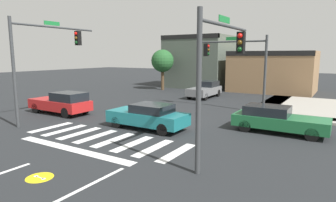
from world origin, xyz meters
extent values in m
plane|color=#232628|center=(0.00, 0.00, 0.00)|extent=(120.00, 120.00, 0.00)
cube|color=silver|center=(-4.11, -4.50, 0.00)|extent=(0.48, 2.72, 0.01)
cube|color=silver|center=(-2.94, -4.50, 0.00)|extent=(0.48, 2.72, 0.01)
cube|color=silver|center=(-1.76, -4.50, 0.00)|extent=(0.48, 2.72, 0.01)
cube|color=silver|center=(-0.59, -4.50, 0.00)|extent=(0.48, 2.72, 0.01)
cube|color=silver|center=(0.59, -4.50, 0.00)|extent=(0.48, 2.72, 0.01)
cube|color=silver|center=(1.76, -4.50, 0.00)|extent=(0.48, 2.72, 0.01)
cube|color=silver|center=(2.94, -4.50, 0.00)|extent=(0.48, 2.72, 0.01)
cube|color=silver|center=(4.11, -4.50, 0.00)|extent=(0.48, 2.72, 0.01)
cube|color=white|center=(0.00, -6.50, 0.00)|extent=(6.80, 0.50, 0.01)
cube|color=white|center=(0.00, -9.50, 0.00)|extent=(0.16, 2.00, 0.01)
cylinder|color=yellow|center=(1.46, -9.07, 0.00)|extent=(0.90, 0.90, 0.01)
cylinder|color=white|center=(1.26, -9.07, 0.01)|extent=(0.14, 0.14, 0.00)
cylinder|color=white|center=(1.66, -9.07, 0.01)|extent=(0.14, 0.14, 0.00)
cube|color=white|center=(1.46, -9.07, 0.01)|extent=(0.41, 0.04, 0.00)
cube|color=#9E998E|center=(9.00, 5.20, 0.07)|extent=(10.00, 1.60, 0.15)
cube|color=#9E998E|center=(4.80, 10.00, 0.07)|extent=(1.60, 10.00, 0.15)
cube|color=#9E998E|center=(9.00, 10.00, 0.07)|extent=(10.00, 10.00, 0.15)
cube|color=#4C564C|center=(-6.24, 19.21, 3.23)|extent=(7.52, 6.41, 6.45)
cube|color=black|center=(-6.24, 16.20, 6.20)|extent=(7.52, 0.50, 0.50)
cube|color=#93704C|center=(2.85, 19.16, 2.25)|extent=(8.73, 6.33, 4.49)
cube|color=black|center=(2.85, 16.20, 4.24)|extent=(8.73, 0.50, 0.50)
cylinder|color=#383A3D|center=(5.78, -5.99, 2.78)|extent=(0.18, 0.18, 5.56)
cylinder|color=#383A3D|center=(5.78, -3.59, 5.17)|extent=(0.12, 4.78, 0.12)
cube|color=black|center=(5.78, -1.73, 4.59)|extent=(0.32, 0.32, 0.95)
sphere|color=red|center=(5.78, -1.90, 4.89)|extent=(0.22, 0.22, 0.22)
sphere|color=#4C330C|center=(5.78, -1.90, 4.59)|extent=(0.22, 0.22, 0.22)
sphere|color=#0C3814|center=(5.78, -1.90, 4.30)|extent=(0.22, 0.22, 0.22)
cube|color=#197233|center=(5.78, -3.83, 5.39)|extent=(0.03, 1.10, 0.24)
cylinder|color=#383A3D|center=(-5.74, -5.45, 3.06)|extent=(0.18, 0.18, 6.12)
cylinder|color=#383A3D|center=(-5.74, -2.51, 5.76)|extent=(0.12, 5.88, 0.12)
cube|color=black|center=(-5.74, -0.81, 5.18)|extent=(0.32, 0.32, 0.95)
sphere|color=red|center=(-5.74, -0.98, 5.48)|extent=(0.22, 0.22, 0.22)
sphere|color=#4C330C|center=(-5.74, -0.98, 5.18)|extent=(0.22, 0.22, 0.22)
sphere|color=#0C3814|center=(-5.74, -0.98, 4.89)|extent=(0.22, 0.22, 0.22)
cube|color=#197233|center=(-5.74, -2.80, 5.98)|extent=(0.03, 1.10, 0.24)
cylinder|color=#383A3D|center=(5.07, 6.08, 2.71)|extent=(0.18, 0.18, 5.42)
cylinder|color=#383A3D|center=(2.45, 6.08, 5.02)|extent=(5.25, 0.12, 0.12)
cube|color=black|center=(0.59, 6.08, 4.44)|extent=(0.32, 0.32, 0.95)
sphere|color=red|center=(0.76, 6.08, 4.74)|extent=(0.22, 0.22, 0.22)
sphere|color=#4C330C|center=(0.76, 6.08, 4.44)|extent=(0.22, 0.22, 0.22)
sphere|color=#0C3814|center=(0.76, 6.08, 4.15)|extent=(0.22, 0.22, 0.22)
cube|color=#197233|center=(2.71, 6.08, 5.24)|extent=(1.10, 0.03, 0.24)
cube|color=#196B70|center=(0.67, -1.83, 0.62)|extent=(4.52, 1.82, 0.66)
cube|color=black|center=(1.00, -1.83, 1.18)|extent=(2.05, 1.60, 0.46)
cylinder|color=black|center=(-0.87, -2.63, 0.32)|extent=(0.64, 0.22, 0.64)
cylinder|color=black|center=(-0.87, -1.02, 0.32)|extent=(0.64, 0.22, 0.64)
cylinder|color=black|center=(2.21, -2.63, 0.32)|extent=(0.64, 0.22, 0.64)
cylinder|color=black|center=(2.21, -1.02, 0.32)|extent=(0.64, 0.22, 0.64)
cube|color=red|center=(-6.98, -1.63, 0.65)|extent=(4.64, 1.81, 0.67)
cube|color=black|center=(-5.97, -1.63, 1.27)|extent=(2.17, 1.59, 0.58)
cylinder|color=black|center=(-8.55, -2.43, 0.35)|extent=(0.70, 0.22, 0.70)
cylinder|color=black|center=(-8.55, -0.84, 0.35)|extent=(0.70, 0.22, 0.70)
cylinder|color=black|center=(-5.40, -2.43, 0.35)|extent=(0.70, 0.22, 0.70)
cylinder|color=black|center=(-5.40, -0.84, 0.35)|extent=(0.70, 0.22, 0.70)
cube|color=#1E6638|center=(7.13, 1.12, 0.59)|extent=(4.71, 1.83, 0.60)
cube|color=black|center=(6.45, 1.12, 1.14)|extent=(2.25, 1.61, 0.49)
cylinder|color=black|center=(8.73, 1.92, 0.32)|extent=(0.65, 0.22, 0.65)
cylinder|color=black|center=(8.73, 0.31, 0.32)|extent=(0.65, 0.22, 0.65)
cylinder|color=black|center=(5.53, 1.92, 0.32)|extent=(0.65, 0.22, 0.65)
cylinder|color=black|center=(5.53, 0.31, 0.32)|extent=(0.65, 0.22, 0.65)
cube|color=slate|center=(-1.62, 10.71, 0.66)|extent=(1.84, 4.42, 0.69)
cube|color=black|center=(-1.62, 11.58, 1.28)|extent=(1.62, 1.99, 0.55)
cylinder|color=black|center=(-0.82, 9.21, 0.35)|extent=(0.22, 0.70, 0.70)
cylinder|color=black|center=(-2.43, 9.21, 0.35)|extent=(0.22, 0.70, 0.70)
cylinder|color=black|center=(-0.82, 12.21, 0.35)|extent=(0.22, 0.70, 0.70)
cylinder|color=black|center=(-2.43, 12.21, 0.35)|extent=(0.22, 0.70, 0.70)
cylinder|color=#4C3823|center=(-8.50, 14.00, 1.40)|extent=(0.36, 0.36, 2.80)
sphere|color=#235628|center=(-8.50, 14.00, 3.40)|extent=(2.62, 2.62, 2.62)
camera|label=1|loc=(9.91, -14.60, 4.04)|focal=30.97mm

